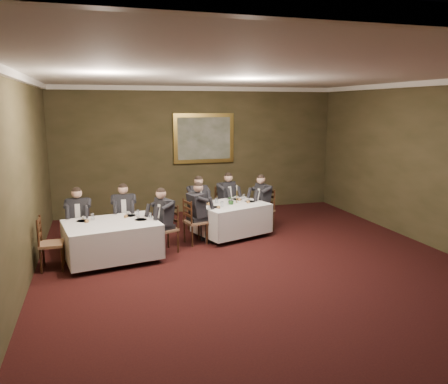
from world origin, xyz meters
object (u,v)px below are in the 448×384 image
chair_sec_backleft (80,237)px  chair_sec_endright (166,239)px  diner_main_endleft (195,221)px  centerpiece (231,199)px  chair_sec_backright (125,231)px  diner_sec_endright (165,228)px  chair_main_backright (226,215)px  diner_main_backright (226,206)px  chair_main_backleft (198,219)px  chair_main_endright (264,218)px  chair_sec_endleft (52,255)px  diner_sec_backright (124,221)px  painting (204,138)px  diner_sec_backleft (79,227)px  table_main (231,217)px  diner_main_backleft (198,210)px  candlestick (237,196)px  diner_main_endright (263,209)px  chair_main_endleft (195,231)px  table_second (112,238)px

chair_sec_backleft → chair_sec_endright: size_ratio=1.00×
diner_main_endleft → centerpiece: size_ratio=5.81×
chair_sec_backright → diner_sec_endright: diner_sec_endright is taller
chair_main_backright → chair_sec_backleft: (-3.47, -0.99, 0.00)m
diner_main_backright → centerpiece: size_ratio=5.81×
chair_main_backleft → diner_main_backright: size_ratio=0.74×
chair_main_endright → chair_sec_endleft: 4.94m
diner_sec_backright → painting: 3.84m
chair_main_backleft → diner_main_endleft: diner_main_endleft is taller
diner_sec_backleft → centerpiece: size_ratio=5.81×
chair_main_backright → diner_main_endleft: (-1.05, -1.20, 0.23)m
chair_sec_backleft → painting: 4.65m
table_main → chair_main_endright: (0.93, 0.32, -0.17)m
diner_sec_backleft → chair_sec_endright: bearing=164.7°
diner_main_backleft → painting: 2.61m
candlestick → diner_sec_endright: bearing=-155.8°
chair_main_backleft → centerpiece: bearing=127.9°
diner_main_endright → chair_sec_backright: bearing=84.8°
chair_main_backleft → chair_main_endright: 1.61m
diner_main_endleft → centerpiece: 1.01m
table_main → chair_main_backright: bearing=81.5°
diner_main_backright → painting: 2.33m
diner_sec_backleft → chair_sec_endleft: size_ratio=1.35×
chair_main_endleft → chair_main_endright: size_ratio=1.00×
chair_main_endright → chair_sec_backleft: size_ratio=1.00×
diner_main_backright → table_second: bearing=6.9°
diner_sec_backleft → diner_sec_endright: (1.70, -0.60, 0.00)m
painting → diner_main_backright: bearing=-85.4°
chair_main_endright → diner_main_endright: size_ratio=0.74×
diner_main_backright → chair_sec_backleft: bearing=-9.4°
chair_sec_backleft → table_second: bearing=131.4°
table_second → chair_sec_backleft: chair_sec_backleft is taller
chair_main_backright → diner_sec_backright: bearing=-6.9°
chair_main_backleft → chair_main_endleft: (-0.28, -0.94, 0.00)m
diner_main_endleft → chair_main_endright: size_ratio=1.35×
chair_sec_endright → chair_sec_endleft: 2.21m
chair_main_endleft → chair_sec_backright: same height
diner_main_endleft → diner_sec_backleft: (-2.42, 0.20, 0.00)m
table_second → chair_main_endright: bearing=18.5°
centerpiece → candlestick: candlestick is taller
chair_sec_endright → painting: 4.09m
diner_sec_backleft → candlestick: (3.50, 0.22, 0.41)m
chair_sec_backleft → diner_sec_endright: bearing=164.1°
diner_sec_endright → centerpiece: (1.62, 0.66, 0.37)m
chair_main_backleft → diner_main_backleft: bearing=90.0°
diner_main_backright → chair_main_endleft: (-1.07, -1.20, -0.23)m
diner_main_endright → centerpiece: (-0.93, -0.37, 0.37)m
table_second → painting: 4.72m
table_second → diner_main_backleft: 2.56m
diner_main_backleft → chair_sec_backright: bearing=11.7°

